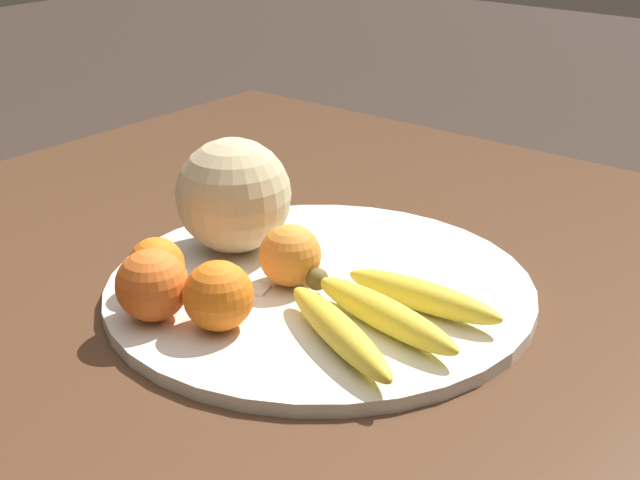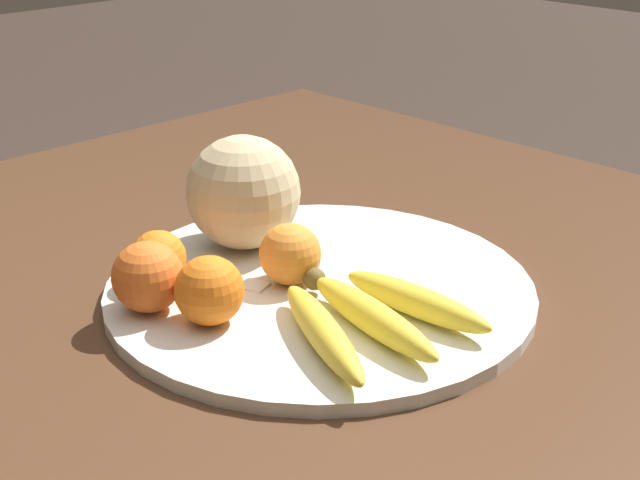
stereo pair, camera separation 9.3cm
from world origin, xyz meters
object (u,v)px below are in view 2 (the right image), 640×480
produce_tag (234,281)px  orange_back_left (290,254)px  fruit_bowl (320,288)px  banana_bunch (369,316)px  melon (243,192)px  orange_front_left (158,258)px  orange_front_right (148,277)px  orange_mid_center (209,291)px  kitchen_table (350,354)px

produce_tag → orange_back_left: bearing=-153.0°
fruit_bowl → banana_bunch: (-0.11, 0.04, 0.02)m
melon → produce_tag: 0.12m
orange_front_left → orange_front_right: 0.06m
orange_mid_center → produce_tag: 0.09m
melon → orange_front_left: melon is taller
kitchen_table → produce_tag: 0.16m
kitchen_table → produce_tag: size_ratio=16.85×
orange_back_left → produce_tag: orange_back_left is taller
orange_front_right → produce_tag: (-0.01, -0.10, -0.03)m
orange_mid_center → produce_tag: bearing=-54.5°
orange_front_left → produce_tag: (-0.05, -0.06, -0.03)m
orange_front_left → orange_front_right: (-0.04, 0.04, 0.01)m
orange_front_right → orange_back_left: size_ratio=1.09×
fruit_bowl → banana_bunch: size_ratio=2.26×
fruit_bowl → produce_tag: produce_tag is taller
fruit_bowl → orange_back_left: 0.05m
kitchen_table → melon: 0.22m
banana_bunch → produce_tag: (0.17, 0.02, -0.02)m
melon → orange_front_right: bearing=107.7°
melon → banana_bunch: melon is taller
kitchen_table → melon: (0.15, 0.03, 0.16)m
orange_front_right → orange_back_left: 0.15m
orange_front_right → kitchen_table: bearing=-114.9°
banana_bunch → orange_front_right: (0.19, 0.12, 0.02)m
kitchen_table → orange_back_left: orange_back_left is taller
kitchen_table → orange_front_right: size_ratio=18.77×
orange_front_right → produce_tag: 0.11m
produce_tag → orange_mid_center: bearing=107.1°
fruit_bowl → orange_front_left: (0.12, 0.12, 0.04)m
orange_mid_center → orange_front_right: bearing=22.9°
fruit_bowl → produce_tag: (0.07, 0.06, 0.01)m
melon → orange_mid_center: 0.19m
orange_front_left → produce_tag: size_ratio=0.74×
orange_mid_center → fruit_bowl: bearing=-96.0°
melon → orange_front_right: (-0.05, 0.17, -0.03)m
melon → orange_front_right: size_ratio=1.82×
orange_front_left → orange_back_left: (-0.10, -0.10, 0.00)m
orange_front_left → orange_mid_center: size_ratio=0.86×
melon → fruit_bowl: bearing=176.7°
banana_bunch → orange_mid_center: (0.12, 0.10, 0.02)m
fruit_bowl → orange_front_right: 0.19m
banana_bunch → orange_front_right: orange_front_right is taller
melon → orange_front_left: 0.14m
fruit_bowl → orange_front_right: size_ratio=6.33×
banana_bunch → orange_mid_center: bearing=-130.9°
melon → orange_back_left: (-0.11, 0.03, -0.03)m
melon → orange_front_left: size_ratio=2.22×
orange_front_left → kitchen_table: bearing=-130.4°
kitchen_table → orange_back_left: bearing=56.5°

